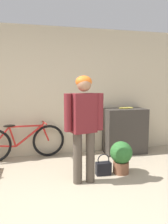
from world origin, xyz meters
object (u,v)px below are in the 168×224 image
Objects in this scene: person at (84,121)px; potted_plant at (121,156)px; bicycle at (22,142)px; banana at (126,108)px; handbag at (103,168)px.

potted_plant is at bearing 1.63° from person.
bicycle is 2.20m from banana.
bicycle is 4.79× the size of handbag.
person reaches higher than banana.
person is at bearing -135.08° from banana.
person is 4.74× the size of banana.
handbag is 0.35m from potted_plant.
handbag is 0.65× the size of potted_plant.
person is 1.67m from bicycle.
bicycle is at bearing 178.04° from banana.
person is 2.97× the size of potted_plant.
person is 0.95× the size of bicycle.
person is at bearing -164.51° from potted_plant.
person is 0.95m from potted_plant.
bicycle reaches higher than handbag.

